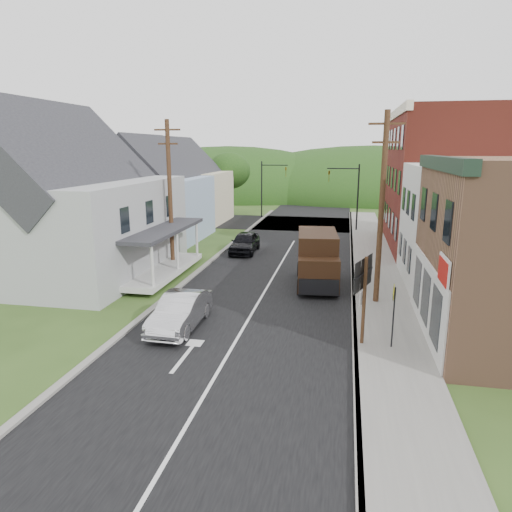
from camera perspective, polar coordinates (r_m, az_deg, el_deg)
The scene contains 24 objects.
ground at distance 19.99m, azimuth -1.10°, elevation -8.22°, with size 120.00×120.00×0.00m, color #2D4719.
road at distance 29.38m, azimuth 3.03°, elevation -1.17°, with size 9.00×90.00×0.02m, color black.
cross_road at distance 45.93m, azimuth 6.06°, elevation 4.05°, with size 60.00×9.00×0.02m, color black.
sidewalk_right at distance 27.22m, azimuth 14.82°, elevation -2.61°, with size 2.80×55.00×0.15m, color slate.
curb_right at distance 27.16m, azimuth 11.98°, elevation -2.49°, with size 0.20×55.00×0.15m, color slate.
curb_left at distance 28.49m, azimuth -6.85°, elevation -1.58°, with size 0.30×55.00×0.12m, color slate.
storefront_white at distance 27.00m, azimuth 26.80°, elevation 3.17°, with size 8.00×7.00×6.50m, color silver.
storefront_red at distance 36.00m, azimuth 23.15°, elevation 8.54°, with size 8.00×12.00×10.00m, color maroon.
house_gray at distance 29.13m, azimuth -22.31°, elevation 6.21°, with size 10.20×12.24×8.35m.
house_blue at distance 38.39m, azimuth -11.96°, elevation 7.58°, with size 7.14×8.16×7.28m.
house_cream at distance 46.94m, azimuth -8.22°, elevation 8.73°, with size 7.14×8.16×7.28m.
utility_pole_right at distance 21.89m, azimuth 15.42°, elevation 5.80°, with size 1.60×0.26×9.00m.
utility_pole_left at distance 28.31m, azimuth -10.70°, elevation 7.65°, with size 1.60×0.26×9.00m.
traffic_signal_right at distance 41.82m, azimuth 11.68°, elevation 8.13°, with size 2.87×0.20×6.00m.
traffic_signal_left at distance 49.49m, azimuth 1.52°, elevation 9.16°, with size 2.87×0.20×6.00m.
tree_left_b at distance 36.82m, azimuth -23.87°, elevation 8.37°, with size 4.80×4.80×6.94m.
tree_left_c at distance 44.57m, azimuth -20.25°, elevation 10.71°, with size 5.80×5.80×8.41m.
tree_left_d at distance 51.87m, azimuth -3.40°, elevation 10.58°, with size 4.80×4.80×6.94m.
forested_ridge at distance 73.64m, azimuth 8.07°, elevation 7.47°, with size 90.00×30.00×16.00m, color #163811.
silver_sedan at distance 19.34m, azimuth -9.42°, elevation -6.90°, with size 1.51×4.34×1.43m, color silver.
dark_sedan at distance 32.76m, azimuth -1.42°, elevation 1.68°, with size 1.74×4.31×1.47m, color black.
delivery_van at distance 25.02m, azimuth 7.67°, elevation -0.41°, with size 2.57×5.32×2.87m.
route_sign_cluster at distance 17.32m, azimuth 13.30°, elevation -3.88°, with size 0.73×1.82×3.36m.
warning_sign at distance 17.42m, azimuth 16.81°, elevation -6.09°, with size 0.15×0.67×2.46m.
Camera 1 is at (3.97, -18.17, 7.34)m, focal length 32.00 mm.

